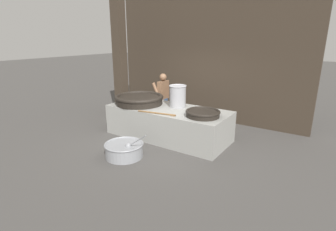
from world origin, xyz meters
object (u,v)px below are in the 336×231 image
object	(u,v)px
giant_wok_far	(203,113)
stock_pot	(178,96)
prep_bowl_vegetables	(124,149)
giant_wok_near	(139,99)
cook	(163,97)

from	to	relation	value
giant_wok_far	stock_pot	bearing A→B (deg)	156.25
stock_pot	prep_bowl_vegetables	xyz separation A→B (m)	(-0.30, -1.95, -0.99)
prep_bowl_vegetables	giant_wok_near	bearing A→B (deg)	117.29
giant_wok_near	stock_pot	distance (m)	1.19
cook	giant_wok_far	bearing A→B (deg)	146.92
giant_wok_near	cook	world-z (taller)	cook
giant_wok_near	stock_pot	world-z (taller)	stock_pot
giant_wok_near	cook	size ratio (longest dim) A/B	0.87
giant_wok_near	giant_wok_far	bearing A→B (deg)	-2.93
giant_wok_near	prep_bowl_vegetables	distance (m)	1.98
giant_wok_far	stock_pot	world-z (taller)	stock_pot
stock_pot	prep_bowl_vegetables	world-z (taller)	stock_pot
giant_wok_far	stock_pot	xyz separation A→B (m)	(-1.02, 0.45, 0.23)
giant_wok_near	cook	xyz separation A→B (m)	(0.12, 1.07, -0.11)
giant_wok_far	cook	xyz separation A→B (m)	(-2.03, 1.18, -0.05)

